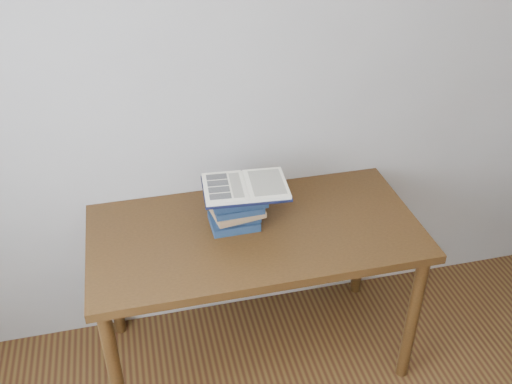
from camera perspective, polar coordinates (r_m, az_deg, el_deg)
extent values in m
cube|color=#ADA9A3|center=(2.62, -0.03, 10.31)|extent=(3.50, 0.04, 2.60)
cube|color=#462A11|center=(2.56, -0.06, -4.11)|extent=(1.48, 0.74, 0.04)
cylinder|color=#462A11|center=(2.58, -13.87, -17.29)|extent=(0.06, 0.06, 0.75)
cylinder|color=#462A11|center=(2.81, 15.36, -12.14)|extent=(0.06, 0.06, 0.75)
cylinder|color=#462A11|center=(3.01, -14.25, -8.30)|extent=(0.06, 0.06, 0.75)
cylinder|color=#462A11|center=(3.22, 10.50, -4.65)|extent=(0.06, 0.06, 0.75)
cube|color=#162943|center=(2.57, -2.22, -2.92)|extent=(0.21, 0.17, 0.04)
cube|color=#162943|center=(2.55, -1.94, -2.32)|extent=(0.20, 0.13, 0.03)
cube|color=#97704E|center=(2.53, -1.96, -1.78)|extent=(0.24, 0.21, 0.03)
cube|color=#162943|center=(2.51, -1.91, -1.30)|extent=(0.22, 0.17, 0.03)
cube|color=#162943|center=(2.50, -1.73, -0.76)|extent=(0.24, 0.15, 0.02)
cube|color=#97704E|center=(2.50, -2.24, 0.08)|extent=(0.22, 0.17, 0.03)
cube|color=black|center=(2.48, -1.08, 0.35)|extent=(0.39, 0.28, 0.01)
cube|color=white|center=(2.46, -3.20, 0.42)|extent=(0.19, 0.26, 0.02)
cube|color=white|center=(2.48, 1.03, 0.80)|extent=(0.19, 0.26, 0.02)
cylinder|color=white|center=(2.47, -1.08, 0.58)|extent=(0.03, 0.24, 0.01)
cube|color=black|center=(2.52, -3.97, 1.53)|extent=(0.09, 0.05, 0.00)
cube|color=black|center=(2.48, -3.85, 0.90)|extent=(0.09, 0.05, 0.00)
cube|color=black|center=(2.43, -3.72, 0.25)|extent=(0.09, 0.05, 0.00)
cube|color=black|center=(2.39, -3.58, -0.43)|extent=(0.09, 0.05, 0.00)
cube|color=beige|center=(2.46, -1.99, 0.72)|extent=(0.06, 0.20, 0.00)
cube|color=beige|center=(2.48, 1.11, 0.99)|extent=(0.16, 0.21, 0.00)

